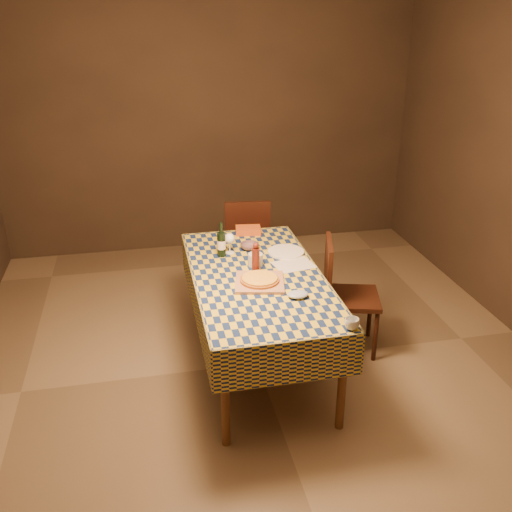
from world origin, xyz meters
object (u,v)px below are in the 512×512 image
Objects in this scene: cutting_board at (260,282)px; chair_far at (247,238)px; bowl at (250,246)px; white_plate at (286,252)px; dining_table at (257,284)px; pizza at (260,279)px; chair_right at (342,290)px; wine_bottle at (221,244)px.

chair_far is at bearing 82.68° from cutting_board.
bowl is 0.30m from white_plate.
white_plate reaches higher than dining_table.
pizza reaches higher than cutting_board.
white_plate is 0.53m from chair_right.
cutting_board is 0.62m from bowl.
white_plate is 1.00m from chair_far.
chair_far reaches higher than bowl.
dining_table is at bearing -171.66° from chair_right.
bowl is 0.27m from wine_bottle.
chair_far is (0.37, 0.91, -0.35)m from wine_bottle.
chair_right is (0.66, -0.38, -0.27)m from bowl.
dining_table is at bearing 84.53° from pizza.
wine_bottle reaches higher than chair_right.
pizza is 1.27× the size of wine_bottle.
white_plate is (0.32, 0.49, -0.03)m from pizza.
bowl is (0.05, 0.62, -0.01)m from pizza.
chair_far is 1.00× the size of chair_right.
dining_table is 6.74× the size of wine_bottle.
chair_right reaches higher than dining_table.
dining_table is at bearing -94.61° from bowl.
pizza is at bearing -94.80° from bowl.
pizza is 0.81m from chair_right.
bowl is (0.04, 0.48, 0.10)m from dining_table.
chair_far is 1.31m from chair_right.
cutting_board is at bearing -123.14° from white_plate.
white_plate is at bearing 56.86° from pizza.
dining_table is 0.47m from white_plate.
bowl is 0.81m from chair_right.
chair_far is (0.17, 1.30, -0.17)m from dining_table.
wine_bottle is (-0.20, 0.40, 0.18)m from dining_table.
chair_far is (0.19, 1.44, -0.26)m from cutting_board.
pizza is 1.20× the size of white_plate.
cutting_board is at bearing -70.51° from wine_bottle.
cutting_board is 2.23× the size of bowl.
pizza is 2.28× the size of bowl.
bowl reaches higher than dining_table.
white_plate is at bearing -26.16° from bowl.
chair_far is (-0.13, 0.95, -0.26)m from white_plate.
pizza is at bearing 0.00° from cutting_board.
chair_far reaches higher than pizza.
wine_bottle reaches higher than pizza.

